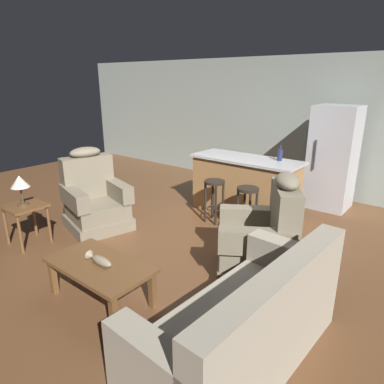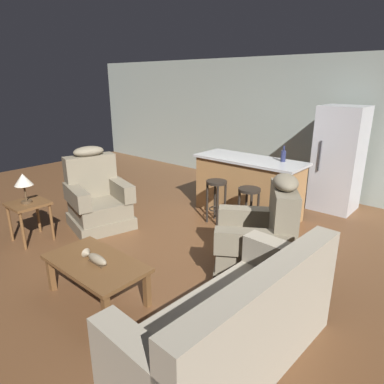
% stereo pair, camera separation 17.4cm
% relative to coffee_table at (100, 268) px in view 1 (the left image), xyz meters
% --- Properties ---
extents(ground_plane, '(12.00, 12.00, 0.00)m').
position_rel_coffee_table_xyz_m(ground_plane, '(-0.10, 1.67, -0.36)').
color(ground_plane, brown).
extents(back_wall, '(12.00, 0.05, 2.60)m').
position_rel_coffee_table_xyz_m(back_wall, '(-0.10, 4.79, 0.94)').
color(back_wall, '#939E93').
rests_on(back_wall, ground_plane).
extents(coffee_table, '(1.10, 0.60, 0.42)m').
position_rel_coffee_table_xyz_m(coffee_table, '(0.00, 0.00, 0.00)').
color(coffee_table, brown).
rests_on(coffee_table, ground_plane).
extents(fish_figurine, '(0.34, 0.10, 0.10)m').
position_rel_coffee_table_xyz_m(fish_figurine, '(0.01, -0.00, 0.10)').
color(fish_figurine, '#4C3823').
rests_on(fish_figurine, coffee_table).
extents(couch, '(0.94, 1.94, 0.94)m').
position_rel_coffee_table_xyz_m(couch, '(1.55, 0.20, -0.02)').
color(couch, '#9E937F').
rests_on(couch, ground_plane).
extents(recliner_near_lamp, '(1.03, 1.03, 1.20)m').
position_rel_coffee_table_xyz_m(recliner_near_lamp, '(-1.60, 1.12, 0.06)').
color(recliner_near_lamp, '#756B56').
rests_on(recliner_near_lamp, ground_plane).
extents(recliner_near_island, '(1.16, 1.16, 1.20)m').
position_rel_coffee_table_xyz_m(recliner_near_island, '(1.02, 1.50, 0.06)').
color(recliner_near_island, '#756B56').
rests_on(recliner_near_island, ground_plane).
extents(end_table, '(0.48, 0.48, 0.56)m').
position_rel_coffee_table_xyz_m(end_table, '(-1.84, 0.19, 0.10)').
color(end_table, brown).
rests_on(end_table, ground_plane).
extents(table_lamp, '(0.24, 0.24, 0.41)m').
position_rel_coffee_table_xyz_m(table_lamp, '(-1.84, 0.17, 0.50)').
color(table_lamp, '#4C3823').
rests_on(table_lamp, end_table).
extents(kitchen_island, '(1.80, 0.70, 0.95)m').
position_rel_coffee_table_xyz_m(kitchen_island, '(-0.10, 3.02, 0.11)').
color(kitchen_island, '#9E7042').
rests_on(kitchen_island, ground_plane).
extents(bar_stool_left, '(0.32, 0.32, 0.68)m').
position_rel_coffee_table_xyz_m(bar_stool_left, '(-0.28, 2.39, 0.11)').
color(bar_stool_left, black).
rests_on(bar_stool_left, ground_plane).
extents(bar_stool_right, '(0.32, 0.32, 0.68)m').
position_rel_coffee_table_xyz_m(bar_stool_right, '(0.31, 2.39, 0.11)').
color(bar_stool_right, black).
rests_on(bar_stool_right, ground_plane).
extents(refrigerator, '(0.70, 0.69, 1.76)m').
position_rel_coffee_table_xyz_m(refrigerator, '(0.90, 4.22, 0.52)').
color(refrigerator, '#B7B7BC').
rests_on(refrigerator, ground_plane).
extents(bottle_tall_green, '(0.08, 0.08, 0.25)m').
position_rel_coffee_table_xyz_m(bottle_tall_green, '(0.41, 3.17, 0.68)').
color(bottle_tall_green, '#23284C').
rests_on(bottle_tall_green, kitchen_island).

